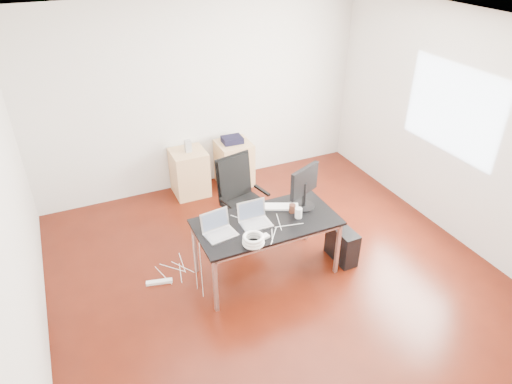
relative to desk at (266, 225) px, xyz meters
name	(u,v)px	position (x,y,z in m)	size (l,w,h in m)	color
room_shell	(281,170)	(0.11, -0.11, 0.73)	(5.00, 5.00, 5.00)	#3C0F06
desk	(266,225)	(0.00, 0.00, 0.00)	(1.60, 0.80, 0.73)	black
office_chair	(241,195)	(0.03, 0.82, -0.07)	(0.57, 0.59, 1.08)	black
filing_cabinet_left	(190,172)	(-0.26, 2.12, -0.33)	(0.50, 0.50, 0.70)	tan
filing_cabinet_right	(234,163)	(0.46, 2.12, -0.33)	(0.50, 0.50, 0.70)	tan
pc_tower	(342,244)	(0.95, -0.17, -0.46)	(0.20, 0.45, 0.44)	black
wastebasket	(228,176)	(0.36, 2.14, -0.54)	(0.24, 0.24, 0.28)	black
power_strip	(159,282)	(-1.21, 0.32, -0.66)	(0.30, 0.06, 0.04)	white
laptop_left	(219,229)	(-0.56, 0.00, 0.11)	(0.36, 0.30, 0.23)	silver
laptop_right	(254,219)	(-0.14, 0.02, 0.11)	(0.33, 0.25, 0.23)	silver
monitor	(304,185)	(0.52, 0.10, 0.34)	(0.43, 0.26, 0.51)	black
keyboard	(279,207)	(0.26, 0.19, 0.06)	(0.44, 0.14, 0.02)	white
cup_white	(299,213)	(0.36, -0.08, 0.11)	(0.08, 0.08, 0.12)	white
cup_brown	(292,208)	(0.35, 0.04, 0.10)	(0.08, 0.08, 0.10)	#532A1C
cable_coil	(253,240)	(-0.30, -0.32, 0.11)	(0.24, 0.24, 0.11)	white
power_adapter	(265,236)	(-0.14, -0.27, 0.07)	(0.07, 0.07, 0.03)	white
speaker	(188,146)	(-0.25, 2.11, 0.11)	(0.09, 0.08, 0.18)	#9E9E9E
navy_garment	(232,140)	(0.45, 2.14, 0.07)	(0.30, 0.24, 0.09)	black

